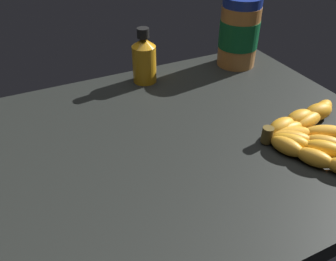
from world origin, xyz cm
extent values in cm
cube|color=black|center=(0.00, 0.00, -1.85)|extent=(81.52, 59.03, 3.70)
ellipsoid|color=gold|center=(-16.66, 12.13, 1.42)|extent=(4.70, 6.65, 2.84)
ellipsoid|color=gold|center=(-18.67, 16.51, 1.42)|extent=(5.47, 6.66, 2.84)
ellipsoid|color=orange|center=(-18.05, 11.55, 1.46)|extent=(6.51, 6.87, 2.92)
ellipsoid|color=orange|center=(-21.68, 15.33, 1.46)|extent=(6.78, 6.63, 2.92)
ellipsoid|color=orange|center=(-18.79, 10.92, 1.47)|extent=(7.29, 6.42, 2.94)
ellipsoid|color=orange|center=(-23.01, 14.42, 1.47)|extent=(7.02, 6.85, 2.94)
ellipsoid|color=orange|center=(-19.73, 9.78, 1.43)|extent=(8.20, 5.00, 2.85)
ellipsoid|color=orange|center=(-25.48, 11.97, 1.43)|extent=(8.19, 5.79, 2.85)
ellipsoid|color=orange|center=(-19.78, 8.44, 1.45)|extent=(7.32, 2.91, 2.90)
ellipsoid|color=orange|center=(-25.57, 7.82, 1.45)|extent=(7.77, 4.39, 2.90)
ellipsoid|color=orange|center=(-31.09, 5.97, 1.45)|extent=(7.86, 5.69, 2.90)
ellipsoid|color=orange|center=(-19.29, 7.61, 1.71)|extent=(6.88, 4.64, 3.42)
ellipsoid|color=orange|center=(-24.28, 6.83, 1.71)|extent=(6.63, 4.05, 3.42)
ellipsoid|color=orange|center=(-29.32, 6.57, 1.71)|extent=(6.32, 3.42, 3.42)
cylinder|color=brown|center=(-15.35, 8.43, 1.80)|extent=(2.00, 2.00, 3.00)
cylinder|color=#B27238|center=(-29.68, -21.82, 7.31)|extent=(9.47, 9.47, 14.63)
cylinder|color=#0F592D|center=(-29.68, -21.82, 8.04)|extent=(9.66, 9.66, 6.58)
cylinder|color=navy|center=(-29.68, -21.82, 15.72)|extent=(9.28, 9.28, 2.20)
cylinder|color=orange|center=(-5.04, -23.21, 4.27)|extent=(5.45, 5.45, 8.53)
cone|color=orange|center=(-5.04, -23.21, 9.54)|extent=(5.45, 5.45, 2.01)
cylinder|color=black|center=(-5.04, -23.21, 11.60)|extent=(2.69, 2.69, 2.12)
camera|label=1|loc=(21.89, 45.31, 38.08)|focal=37.04mm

